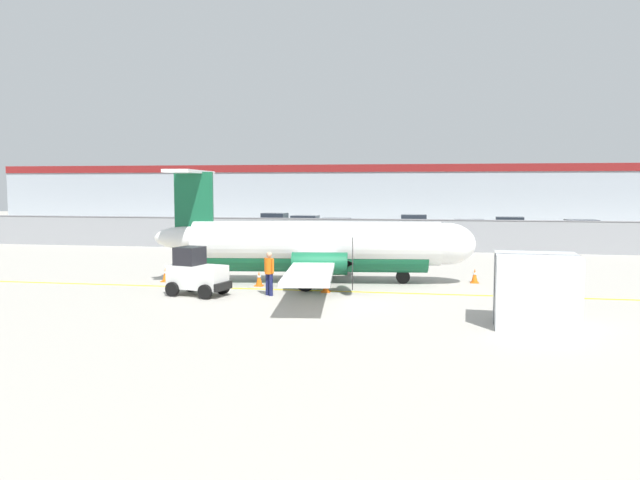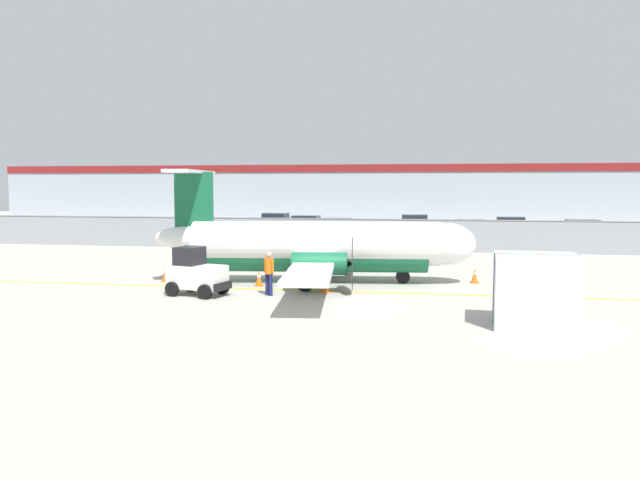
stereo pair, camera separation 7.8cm
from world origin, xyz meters
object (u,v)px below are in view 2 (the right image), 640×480
Objects in this scene: ground_crew_worker at (269,271)px; parked_car_3 at (338,228)px; parked_car_4 at (413,224)px; parked_car_5 at (468,230)px; baggage_tug at (196,273)px; traffic_cone_near_right at (326,284)px; traffic_cone_near_left at (166,275)px; parked_car_0 at (185,227)px; parked_car_2 at (307,225)px; traffic_cone_far_left at (259,279)px; parked_car_6 at (512,227)px; parked_car_7 at (584,230)px; commuter_airplane at (322,247)px; cargo_container at (535,291)px; traffic_cone_far_right at (475,276)px; parked_car_1 at (274,222)px.

parked_car_3 is at bearing 38.97° from ground_crew_worker.
parked_car_4 and parked_car_5 have the same top height.
baggage_tug is 3.95× the size of traffic_cone_near_right.
parked_car_0 is at bearing 110.15° from traffic_cone_near_left.
parked_car_3 is (3.17, -3.70, 0.00)m from parked_car_2.
traffic_cone_near_left is at bearing 101.09° from ground_crew_worker.
parked_car_2 and parked_car_3 have the same top height.
traffic_cone_near_right is 3.21m from traffic_cone_far_left.
baggage_tug reaches higher than traffic_cone_far_left.
parked_car_6 is 1.00× the size of parked_car_7.
ground_crew_worker is 0.39× the size of parked_car_7.
parked_car_6 is at bearing 59.93° from commuter_airplane.
parked_car_7 is at bearing -29.74° from parked_car_6.
parked_car_2 is at bearing -13.83° from parked_car_5.
traffic_cone_near_right is at bearing 76.65° from parked_car_5.
cargo_container is at bearing -1.51° from baggage_tug.
parked_car_7 is at bearing 45.89° from traffic_cone_near_left.
cargo_container is 0.58× the size of parked_car_2.
parked_car_0 is 10.29m from parked_car_2.
cargo_container is at bearing -81.88° from traffic_cone_far_right.
traffic_cone_far_left is 30.65m from parked_car_4.
cargo_container reaches higher than parked_car_1.
parked_car_1 is 10.60m from parked_car_3.
traffic_cone_near_left is 23.15m from parked_car_0.
commuter_airplane is 31.21m from parked_car_1.
parked_car_3 is (-9.12, 20.70, 0.58)m from traffic_cone_far_right.
traffic_cone_near_right is at bearing -18.55° from traffic_cone_far_left.
traffic_cone_near_left and traffic_cone_far_left have the same top height.
parked_car_6 is (13.77, 4.31, 0.00)m from parked_car_3.
cargo_container reaches higher than traffic_cone_far_right.
parked_car_3 is (7.11, -7.86, 0.00)m from parked_car_1.
traffic_cone_far_left is 0.15× the size of parked_car_3.
parked_car_2 is 16.96m from parked_car_6.
parked_car_4 is at bearing 85.16° from traffic_cone_near_right.
traffic_cone_near_right is 1.00× the size of traffic_cone_far_right.
traffic_cone_far_left is 25.00m from parked_car_5.
commuter_airplane is at bearing -170.40° from traffic_cone_far_right.
traffic_cone_near_left is at bearing 160.03° from cargo_container.
commuter_airplane is 21.98m from parked_car_3.
ground_crew_worker is at bearing -56.33° from parked_car_0.
parked_car_3 is 10.00m from parked_car_5.
commuter_airplane is 3.80× the size of parked_car_4.
commuter_airplane is 3.72× the size of parked_car_6.
ground_crew_worker reaches higher than traffic_cone_far_right.
ground_crew_worker is (2.80, 0.44, 0.10)m from baggage_tug.
parked_car_4 is (5.72, 6.97, 0.00)m from parked_car_3.
ground_crew_worker is 0.39× the size of parked_car_1.
ground_crew_worker is at bearing -25.53° from traffic_cone_near_left.
parked_car_0 is at bearing 179.17° from parked_car_7.
traffic_cone_near_left is at bearing 60.12° from parked_car_5.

